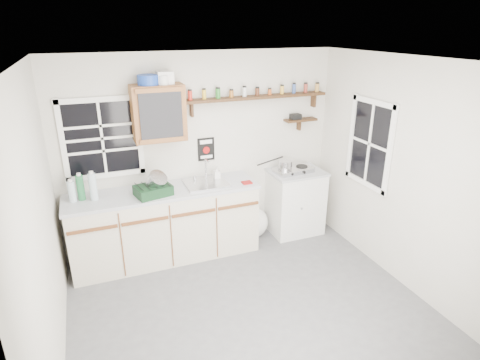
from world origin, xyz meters
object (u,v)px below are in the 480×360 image
(dish_rack, at_px, (154,187))
(spice_shelf, at_px, (257,96))
(main_cabinet, at_px, (166,224))
(upper_cabinet, at_px, (159,113))
(right_cabinet, at_px, (295,201))
(hotplate, at_px, (293,170))

(dish_rack, bearing_deg, spice_shelf, -0.08)
(main_cabinet, height_order, upper_cabinet, upper_cabinet)
(main_cabinet, distance_m, right_cabinet, 1.84)
(upper_cabinet, height_order, hotplate, upper_cabinet)
(main_cabinet, height_order, hotplate, hotplate)
(upper_cabinet, height_order, dish_rack, upper_cabinet)
(main_cabinet, xyz_separation_m, upper_cabinet, (0.03, 0.14, 1.36))
(right_cabinet, relative_size, upper_cabinet, 1.40)
(hotplate, bearing_deg, main_cabinet, 175.81)
(upper_cabinet, bearing_deg, dish_rack, -122.12)
(right_cabinet, distance_m, upper_cabinet, 2.26)
(dish_rack, relative_size, hotplate, 0.84)
(right_cabinet, xyz_separation_m, dish_rack, (-1.96, -0.13, 0.56))
(main_cabinet, xyz_separation_m, spice_shelf, (1.31, 0.21, 1.47))
(main_cabinet, relative_size, dish_rack, 5.12)
(dish_rack, bearing_deg, right_cabinet, -8.85)
(spice_shelf, bearing_deg, main_cabinet, -170.73)
(right_cabinet, distance_m, dish_rack, 2.04)
(spice_shelf, height_order, dish_rack, spice_shelf)
(spice_shelf, distance_m, dish_rack, 1.73)
(upper_cabinet, bearing_deg, spice_shelf, 3.12)
(main_cabinet, xyz_separation_m, right_cabinet, (1.83, 0.03, -0.01))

